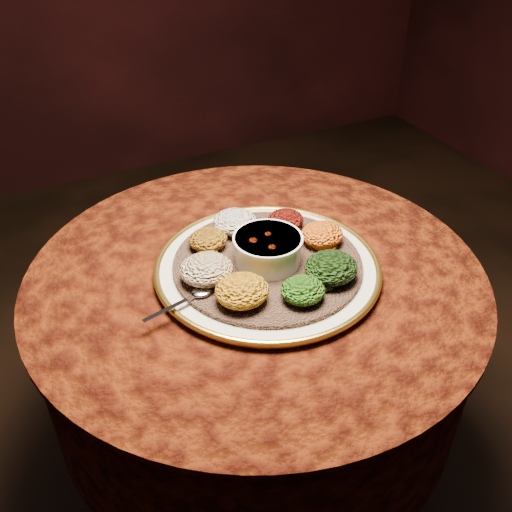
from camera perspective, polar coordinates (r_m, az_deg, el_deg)
name	(u,v)px	position (r m, az deg, el deg)	size (l,w,h in m)	color
table	(256,333)	(1.31, -0.03, -7.68)	(0.96, 0.96, 0.73)	black
platter	(267,267)	(1.18, 1.15, -1.14)	(0.57, 0.57, 0.02)	beige
injera	(268,263)	(1.18, 1.16, -0.72)	(0.39, 0.39, 0.01)	brown
stew_bowl	(268,248)	(1.15, 1.18, 0.85)	(0.14, 0.14, 0.06)	silver
spoon	(197,294)	(1.09, -5.89, -3.82)	(0.15, 0.05, 0.01)	silver
portion_ayib	(235,222)	(1.26, -2.15, 3.45)	(0.10, 0.09, 0.05)	beige
portion_kitfo	(285,220)	(1.27, 2.97, 3.63)	(0.08, 0.08, 0.04)	black
portion_tikil	(322,234)	(1.22, 6.62, 2.17)	(0.09, 0.09, 0.04)	#B0600E
portion_gomen	(331,268)	(1.12, 7.52, -1.15)	(0.11, 0.10, 0.05)	black
portion_mixveg	(303,290)	(1.07, 4.70, -3.43)	(0.09, 0.08, 0.04)	maroon
portion_kik	(242,291)	(1.06, -1.41, -3.48)	(0.10, 0.10, 0.05)	#BE8310
portion_timatim	(206,269)	(1.11, -4.98, -1.35)	(0.10, 0.10, 0.05)	maroon
portion_shiro	(208,240)	(1.21, -4.83, 1.65)	(0.08, 0.08, 0.04)	#896310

